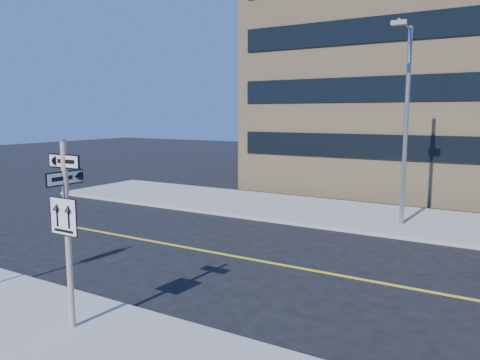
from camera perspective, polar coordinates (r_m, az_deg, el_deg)
The scene contains 4 objects.
ground at distance 12.84m, azimuth -10.80°, elevation -13.62°, with size 120.00×120.00×0.00m, color black.
sign_pole at distance 10.47m, azimuth -20.36°, elevation -5.01°, with size 0.92×0.92×4.06m.
streetlight_a at distance 20.01m, azimuth 19.51°, elevation 7.73°, with size 0.55×2.25×8.00m.
building_brick at distance 34.64m, azimuth 21.40°, elevation 14.64°, with size 18.00×18.00×18.00m, color tan.
Camera 1 is at (8.03, -8.84, 4.72)m, focal length 35.00 mm.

